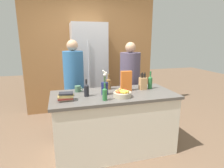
{
  "coord_description": "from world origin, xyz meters",
  "views": [
    {
      "loc": [
        -0.74,
        -2.51,
        1.67
      ],
      "look_at": [
        0.0,
        0.1,
        1.02
      ],
      "focal_mm": 30.0,
      "sensor_mm": 36.0,
      "label": 1
    }
  ],
  "objects_px": {
    "coffee_mug": "(78,89)",
    "bottle_wine": "(86,90)",
    "knife_block": "(143,83)",
    "flower_vase": "(105,86)",
    "fruit_bowl": "(122,93)",
    "person_in_blue": "(130,81)",
    "bottle_vinegar": "(150,82)",
    "bottle_water": "(109,83)",
    "cereal_box": "(126,81)",
    "refrigerator": "(89,71)",
    "person_at_sink": "(74,81)",
    "bottle_oil": "(105,93)",
    "book_stack": "(66,97)"
  },
  "relations": [
    {
      "from": "knife_block",
      "to": "bottle_wine",
      "type": "height_order",
      "value": "knife_block"
    },
    {
      "from": "flower_vase",
      "to": "bottle_wine",
      "type": "bearing_deg",
      "value": -178.22
    },
    {
      "from": "fruit_bowl",
      "to": "person_in_blue",
      "type": "distance_m",
      "value": 1.02
    },
    {
      "from": "knife_block",
      "to": "book_stack",
      "type": "distance_m",
      "value": 1.22
    },
    {
      "from": "knife_block",
      "to": "person_at_sink",
      "type": "relative_size",
      "value": 0.16
    },
    {
      "from": "bottle_oil",
      "to": "bottle_water",
      "type": "height_order",
      "value": "bottle_water"
    },
    {
      "from": "bottle_oil",
      "to": "person_at_sink",
      "type": "relative_size",
      "value": 0.14
    },
    {
      "from": "fruit_bowl",
      "to": "knife_block",
      "type": "distance_m",
      "value": 0.53
    },
    {
      "from": "knife_block",
      "to": "flower_vase",
      "type": "height_order",
      "value": "flower_vase"
    },
    {
      "from": "knife_block",
      "to": "person_at_sink",
      "type": "bearing_deg",
      "value": 144.66
    },
    {
      "from": "bottle_vinegar",
      "to": "bottle_water",
      "type": "height_order",
      "value": "bottle_vinegar"
    },
    {
      "from": "knife_block",
      "to": "coffee_mug",
      "type": "relative_size",
      "value": 2.38
    },
    {
      "from": "bottle_vinegar",
      "to": "person_in_blue",
      "type": "height_order",
      "value": "person_in_blue"
    },
    {
      "from": "coffee_mug",
      "to": "bottle_wine",
      "type": "xyz_separation_m",
      "value": [
        0.09,
        -0.26,
        0.05
      ]
    },
    {
      "from": "bottle_oil",
      "to": "bottle_wine",
      "type": "distance_m",
      "value": 0.31
    },
    {
      "from": "cereal_box",
      "to": "coffee_mug",
      "type": "height_order",
      "value": "cereal_box"
    },
    {
      "from": "cereal_box",
      "to": "person_at_sink",
      "type": "height_order",
      "value": "person_at_sink"
    },
    {
      "from": "cereal_box",
      "to": "bottle_wine",
      "type": "distance_m",
      "value": 0.64
    },
    {
      "from": "book_stack",
      "to": "bottle_oil",
      "type": "height_order",
      "value": "bottle_oil"
    },
    {
      "from": "knife_block",
      "to": "cereal_box",
      "type": "xyz_separation_m",
      "value": [
        -0.28,
        -0.0,
        0.05
      ]
    },
    {
      "from": "coffee_mug",
      "to": "bottle_water",
      "type": "bearing_deg",
      "value": 2.71
    },
    {
      "from": "bottle_vinegar",
      "to": "person_at_sink",
      "type": "height_order",
      "value": "person_at_sink"
    },
    {
      "from": "fruit_bowl",
      "to": "cereal_box",
      "type": "xyz_separation_m",
      "value": [
        0.16,
        0.28,
        0.1
      ]
    },
    {
      "from": "bottle_water",
      "to": "person_at_sink",
      "type": "height_order",
      "value": "person_at_sink"
    },
    {
      "from": "bottle_vinegar",
      "to": "person_at_sink",
      "type": "bearing_deg",
      "value": 148.24
    },
    {
      "from": "fruit_bowl",
      "to": "bottle_oil",
      "type": "bearing_deg",
      "value": -164.2
    },
    {
      "from": "flower_vase",
      "to": "person_at_sink",
      "type": "xyz_separation_m",
      "value": [
        -0.36,
        0.83,
        -0.09
      ]
    },
    {
      "from": "bottle_vinegar",
      "to": "bottle_water",
      "type": "distance_m",
      "value": 0.66
    },
    {
      "from": "bottle_oil",
      "to": "knife_block",
      "type": "bearing_deg",
      "value": 27.18
    },
    {
      "from": "bottle_wine",
      "to": "person_at_sink",
      "type": "distance_m",
      "value": 0.85
    },
    {
      "from": "knife_block",
      "to": "bottle_oil",
      "type": "relative_size",
      "value": 1.19
    },
    {
      "from": "flower_vase",
      "to": "bottle_vinegar",
      "type": "relative_size",
      "value": 1.27
    },
    {
      "from": "fruit_bowl",
      "to": "cereal_box",
      "type": "relative_size",
      "value": 0.8
    },
    {
      "from": "flower_vase",
      "to": "coffee_mug",
      "type": "distance_m",
      "value": 0.44
    },
    {
      "from": "book_stack",
      "to": "bottle_water",
      "type": "xyz_separation_m",
      "value": [
        0.68,
        0.4,
        0.04
      ]
    },
    {
      "from": "bottle_oil",
      "to": "person_at_sink",
      "type": "distance_m",
      "value": 1.12
    },
    {
      "from": "refrigerator",
      "to": "bottle_water",
      "type": "bearing_deg",
      "value": -85.01
    },
    {
      "from": "bottle_wine",
      "to": "person_in_blue",
      "type": "relative_size",
      "value": 0.15
    },
    {
      "from": "refrigerator",
      "to": "person_at_sink",
      "type": "height_order",
      "value": "refrigerator"
    },
    {
      "from": "cereal_box",
      "to": "coffee_mug",
      "type": "distance_m",
      "value": 0.74
    },
    {
      "from": "knife_block",
      "to": "person_in_blue",
      "type": "bearing_deg",
      "value": 88.12
    },
    {
      "from": "bottle_wine",
      "to": "person_in_blue",
      "type": "height_order",
      "value": "person_in_blue"
    },
    {
      "from": "coffee_mug",
      "to": "bottle_oil",
      "type": "height_order",
      "value": "bottle_oil"
    },
    {
      "from": "person_at_sink",
      "to": "coffee_mug",
      "type": "bearing_deg",
      "value": -64.48
    },
    {
      "from": "book_stack",
      "to": "bottle_vinegar",
      "type": "relative_size",
      "value": 0.74
    },
    {
      "from": "cereal_box",
      "to": "bottle_wine",
      "type": "bearing_deg",
      "value": -169.29
    },
    {
      "from": "flower_vase",
      "to": "coffee_mug",
      "type": "height_order",
      "value": "flower_vase"
    },
    {
      "from": "fruit_bowl",
      "to": "bottle_vinegar",
      "type": "xyz_separation_m",
      "value": [
        0.57,
        0.3,
        0.06
      ]
    },
    {
      "from": "refrigerator",
      "to": "fruit_bowl",
      "type": "distance_m",
      "value": 1.7
    },
    {
      "from": "bottle_vinegar",
      "to": "cereal_box",
      "type": "bearing_deg",
      "value": -177.89
    }
  ]
}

